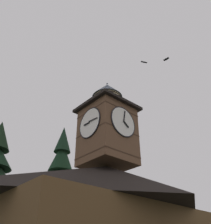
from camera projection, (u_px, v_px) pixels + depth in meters
name	position (u px, v px, depth m)	size (l,w,h in m)	color
building_main	(107.00, 222.00, 18.39)	(16.51, 10.21, 8.41)	brown
clock_tower	(107.00, 127.00, 22.36)	(4.50, 4.50, 8.32)	brown
pine_tree_behind	(57.00, 211.00, 24.75)	(5.71, 5.71, 15.22)	#473323
moon	(57.00, 207.00, 53.46)	(1.75, 1.75, 1.75)	silver
flying_bird_high	(166.00, 59.00, 24.94)	(0.30, 0.59, 0.16)	black
flying_bird_low	(144.00, 62.00, 26.72)	(0.69, 0.41, 0.12)	black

